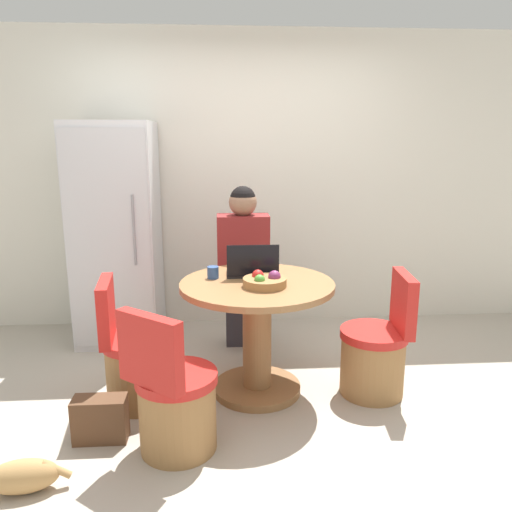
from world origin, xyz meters
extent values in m
plane|color=#B2A899|center=(0.00, 0.00, 0.00)|extent=(12.00, 12.00, 0.00)
cube|color=silver|center=(0.00, 1.68, 1.30)|extent=(7.00, 0.06, 2.60)
cube|color=silver|center=(-1.05, 1.31, 0.91)|extent=(0.67, 0.64, 1.82)
cube|color=silver|center=(-1.05, 0.99, 0.91)|extent=(0.64, 0.01, 1.71)
cylinder|color=gray|center=(-0.85, 0.97, 1.00)|extent=(0.02, 0.02, 0.54)
cylinder|color=olive|center=(0.05, 0.27, 0.03)|extent=(0.59, 0.59, 0.05)
cylinder|color=olive|center=(0.05, 0.27, 0.39)|extent=(0.19, 0.19, 0.69)
cylinder|color=olive|center=(0.05, 0.27, 0.76)|extent=(1.01, 1.01, 0.04)
cylinder|color=#9E7042|center=(-0.72, 0.18, 0.20)|extent=(0.42, 0.42, 0.40)
cylinder|color=red|center=(-0.72, 0.18, 0.42)|extent=(0.45, 0.45, 0.06)
cube|color=red|center=(-0.90, 0.15, 0.64)|extent=(0.12, 0.41, 0.38)
cylinder|color=#9E7042|center=(-0.43, -0.34, 0.20)|extent=(0.42, 0.42, 0.40)
cylinder|color=red|center=(-0.43, -0.34, 0.42)|extent=(0.45, 0.45, 0.06)
cube|color=red|center=(-0.55, -0.48, 0.64)|extent=(0.36, 0.30, 0.38)
cylinder|color=#9E7042|center=(0.82, 0.19, 0.20)|extent=(0.42, 0.42, 0.40)
cylinder|color=red|center=(0.82, 0.19, 0.42)|extent=(0.45, 0.45, 0.06)
cube|color=red|center=(0.99, 0.18, 0.64)|extent=(0.11, 0.41, 0.38)
cube|color=#2D2D38|center=(-0.01, 1.09, 0.23)|extent=(0.28, 0.16, 0.45)
cube|color=#2D2D38|center=(-0.01, 1.03, 0.52)|extent=(0.32, 0.36, 0.14)
cube|color=maroon|center=(-0.01, 0.95, 0.85)|extent=(0.40, 0.22, 0.52)
sphere|color=#936B51|center=(-0.01, 0.95, 1.21)|extent=(0.21, 0.21, 0.21)
sphere|color=black|center=(-0.01, 0.95, 1.23)|extent=(0.20, 0.20, 0.20)
cube|color=#232328|center=(0.02, 0.45, 0.78)|extent=(0.35, 0.20, 0.02)
cube|color=black|center=(0.02, 0.35, 0.90)|extent=(0.35, 0.01, 0.21)
cylinder|color=olive|center=(0.09, 0.16, 0.80)|extent=(0.28, 0.28, 0.05)
sphere|color=#7A2D5B|center=(0.15, 0.17, 0.84)|extent=(0.08, 0.08, 0.08)
sphere|color=red|center=(0.05, 0.21, 0.84)|extent=(0.08, 0.08, 0.08)
sphere|color=#4C9333|center=(0.05, 0.11, 0.83)|extent=(0.07, 0.07, 0.07)
cylinder|color=#2D4C84|center=(-0.24, 0.38, 0.81)|extent=(0.08, 0.08, 0.08)
ellipsoid|color=tan|center=(-1.16, -0.65, 0.09)|extent=(0.36, 0.19, 0.17)
cylinder|color=tan|center=(-1.01, -0.63, 0.10)|extent=(0.15, 0.06, 0.12)
cube|color=brown|center=(-0.88, -0.23, 0.13)|extent=(0.30, 0.14, 0.26)
camera|label=1|loc=(-0.18, -2.83, 1.68)|focal=35.00mm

